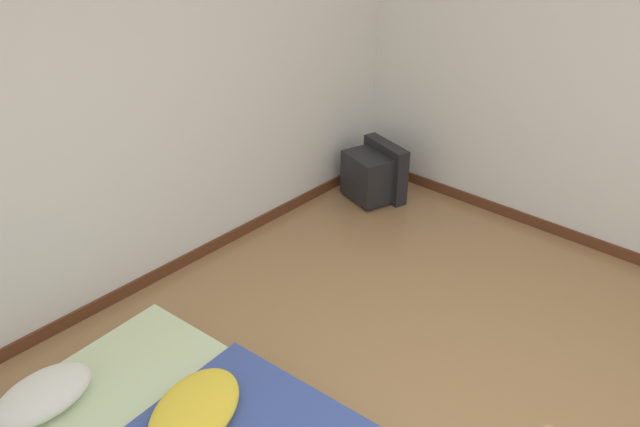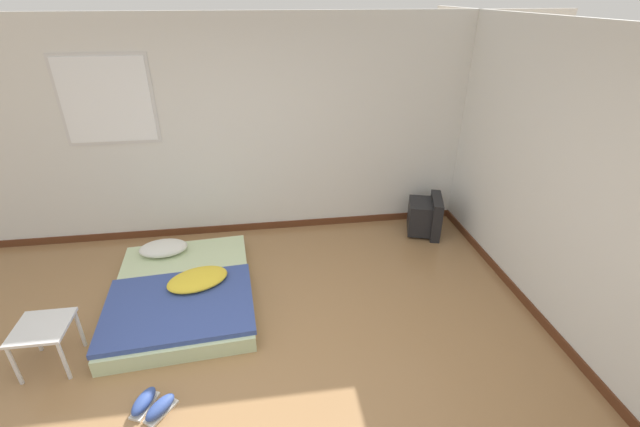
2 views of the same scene
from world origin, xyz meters
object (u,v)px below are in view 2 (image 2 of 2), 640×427
object	(u,v)px
crt_tv	(426,216)
side_stool	(43,332)
mattress_bed	(182,291)
sneaker_pair	(152,405)

from	to	relation	value
crt_tv	side_stool	bearing A→B (deg)	-156.66
side_stool	crt_tv	bearing A→B (deg)	23.34
crt_tv	mattress_bed	bearing A→B (deg)	-161.80
side_stool	sneaker_pair	bearing A→B (deg)	-32.82
crt_tv	side_stool	world-z (taller)	crt_tv
sneaker_pair	crt_tv	bearing A→B (deg)	37.26
crt_tv	side_stool	size ratio (longest dim) A/B	1.35
side_stool	sneaker_pair	world-z (taller)	side_stool
sneaker_pair	side_stool	bearing A→B (deg)	147.18
mattress_bed	sneaker_pair	distance (m)	1.29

